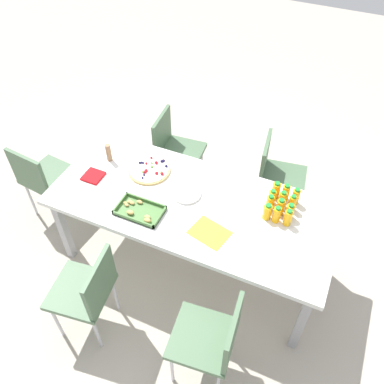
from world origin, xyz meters
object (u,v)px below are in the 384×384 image
object	(u,v)px
juice_bottle_0	(296,196)
juice_bottle_5	(272,197)
juice_bottle_3	(292,203)
plate_stack	(187,194)
paper_folder	(209,233)
juice_bottle_2	(276,190)
napkin_stack	(93,176)
chair_far_left	(213,338)
fruit_pizza	(150,170)
juice_bottle_7	(280,207)
juice_bottle_10	(277,215)
chair_end	(43,176)
chair_near_right	(174,147)
juice_bottle_8	(270,203)
juice_bottle_11	(267,212)
juice_bottle_4	(282,200)
juice_bottle_6	(290,211)
chair_far_right	(88,290)
cardboard_tube	(109,153)
juice_bottle_1	(286,193)
chair_near_left	(276,173)
snack_tray	(139,211)
juice_bottle_9	(288,218)
party_table	(192,208)

from	to	relation	value
juice_bottle_0	juice_bottle_5	world-z (taller)	juice_bottle_0
juice_bottle_3	plate_stack	xyz separation A→B (m)	(0.76, 0.18, -0.06)
juice_bottle_5	paper_folder	bearing A→B (deg)	55.11
juice_bottle_2	napkin_stack	size ratio (longest dim) A/B	1.01
chair_far_left	fruit_pizza	bearing A→B (deg)	38.51
juice_bottle_7	juice_bottle_10	distance (m)	0.08
chair_end	chair_near_right	xyz separation A→B (m)	(-0.88, -0.84, 0.00)
juice_bottle_8	juice_bottle_11	xyz separation A→B (m)	(-0.01, 0.08, -0.00)
juice_bottle_4	juice_bottle_10	bearing A→B (deg)	90.78
juice_bottle_0	juice_bottle_8	distance (m)	0.21
chair_end	juice_bottle_10	bearing A→B (deg)	9.70
juice_bottle_7	juice_bottle_11	size ratio (longest dim) A/B	1.06
chair_near_right	juice_bottle_3	bearing A→B (deg)	61.03
juice_bottle_6	chair_far_right	bearing A→B (deg)	41.54
juice_bottle_8	juice_bottle_0	bearing A→B (deg)	-136.73
juice_bottle_6	napkin_stack	xyz separation A→B (m)	(1.52, 0.22, -0.05)
juice_bottle_0	napkin_stack	bearing A→B (deg)	13.96
juice_bottle_0	cardboard_tube	distance (m)	1.52
juice_bottle_1	paper_folder	size ratio (longest dim) A/B	0.57
juice_bottle_6	plate_stack	xyz separation A→B (m)	(0.76, 0.10, -0.05)
chair_end	paper_folder	bearing A→B (deg)	0.39
chair_far_right	chair_near_right	world-z (taller)	same
chair_far_right	juice_bottle_0	xyz separation A→B (m)	(-1.11, -1.14, 0.32)
chair_far_right	juice_bottle_7	size ratio (longest dim) A/B	5.66
chair_end	juice_bottle_10	xyz separation A→B (m)	(-2.04, -0.13, 0.32)
chair_far_right	cardboard_tube	xyz separation A→B (m)	(0.40, -0.98, 0.33)
juice_bottle_3	juice_bottle_10	bearing A→B (deg)	65.22
juice_bottle_0	chair_far_right	bearing A→B (deg)	45.64
juice_bottle_7	cardboard_tube	xyz separation A→B (m)	(1.43, 0.00, 0.01)
chair_far_left	juice_bottle_4	xyz separation A→B (m)	(-0.11, -1.03, 0.32)
chair_near_left	snack_tray	world-z (taller)	chair_near_left
juice_bottle_9	cardboard_tube	bearing A→B (deg)	-2.62
juice_bottle_7	juice_bottle_11	bearing A→B (deg)	46.85
plate_stack	juice_bottle_5	bearing A→B (deg)	-163.97
juice_bottle_1	juice_bottle_9	xyz separation A→B (m)	(-0.08, 0.23, -0.00)
party_table	juice_bottle_1	xyz separation A→B (m)	(-0.62, -0.31, 0.13)
chair_end	juice_bottle_4	size ratio (longest dim) A/B	5.52
juice_bottle_3	juice_bottle_8	xyz separation A→B (m)	(0.15, 0.07, 0.00)
juice_bottle_8	cardboard_tube	world-z (taller)	cardboard_tube
juice_bottle_3	napkin_stack	bearing A→B (deg)	11.41
party_table	chair_near_left	world-z (taller)	chair_near_left
juice_bottle_2	juice_bottle_8	world-z (taller)	juice_bottle_2
juice_bottle_3	napkin_stack	distance (m)	1.54
fruit_pizza	juice_bottle_9	bearing A→B (deg)	175.73
juice_bottle_6	fruit_pizza	xyz separation A→B (m)	(1.14, -0.02, -0.05)
juice_bottle_7	snack_tray	distance (m)	1.02
fruit_pizza	snack_tray	bearing A→B (deg)	108.17
juice_bottle_11	fruit_pizza	world-z (taller)	juice_bottle_11
snack_tray	chair_far_left	bearing A→B (deg)	145.80
juice_bottle_5	juice_bottle_7	size ratio (longest dim) A/B	0.92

